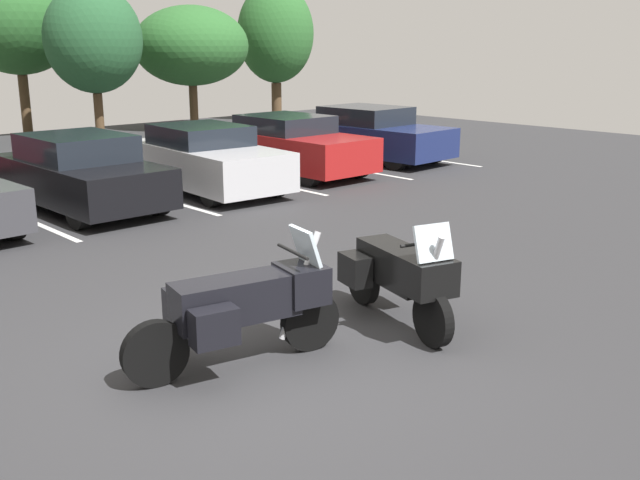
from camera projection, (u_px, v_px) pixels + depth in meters
name	position (u px, v px, depth m)	size (l,w,h in m)	color
ground	(273.00, 370.00, 7.53)	(44.00, 44.00, 0.10)	#2D2D30
motorcycle_touring	(244.00, 305.00, 7.38)	(2.33, 1.06, 1.36)	black
motorcycle_second	(400.00, 273.00, 8.43)	(1.10, 2.09, 1.35)	black
car_black	(81.00, 173.00, 14.41)	(1.89, 4.30, 1.47)	black
car_silver	(207.00, 160.00, 16.24)	(2.13, 4.38, 1.44)	#B7B7BC
car_red	(292.00, 145.00, 18.34)	(1.92, 4.30, 1.45)	maroon
car_navy	(369.00, 134.00, 20.56)	(2.17, 4.73, 1.48)	navy
tree_center	(191.00, 46.00, 27.27)	(4.24, 4.24, 4.55)	#4C3823
tree_far_left	(93.00, 39.00, 23.10)	(3.04, 3.04, 4.99)	#4C3823
tree_left	(276.00, 34.00, 30.93)	(3.21, 3.21, 5.64)	#4C3823
tree_rear	(17.00, 21.00, 25.17)	(3.99, 3.99, 5.71)	#4C3823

